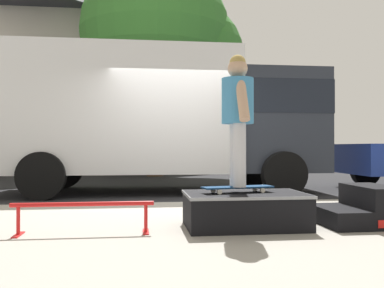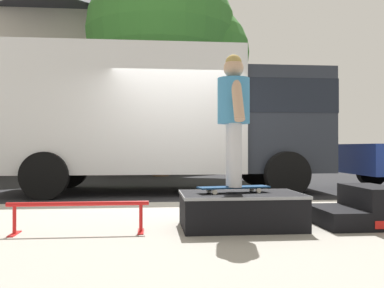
{
  "view_description": "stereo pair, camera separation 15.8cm",
  "coord_description": "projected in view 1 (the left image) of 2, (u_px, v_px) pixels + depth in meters",
  "views": [
    {
      "loc": [
        -0.67,
        -7.15,
        0.98
      ],
      "look_at": [
        0.11,
        -0.82,
        1.03
      ],
      "focal_mm": 39.6,
      "sensor_mm": 36.0,
      "label": 1
    },
    {
      "loc": [
        -0.52,
        -7.16,
        0.98
      ],
      "look_at": [
        0.11,
        -0.82,
        1.03
      ],
      "focal_mm": 39.6,
      "sensor_mm": 36.0,
      "label": 2
    }
  ],
  "objects": [
    {
      "name": "kicker_ramp",
      "position": [
        362.0,
        208.0,
        4.71
      ],
      "size": [
        0.81,
        0.82,
        0.43
      ],
      "color": "black",
      "rests_on": "sidewalk_slab"
    },
    {
      "name": "skateboard",
      "position": [
        238.0,
        187.0,
        4.55
      ],
      "size": [
        0.8,
        0.35,
        0.07
      ],
      "color": "navy",
      "rests_on": "skate_box"
    },
    {
      "name": "skate_box",
      "position": [
        245.0,
        209.0,
        4.55
      ],
      "size": [
        1.28,
        0.82,
        0.37
      ],
      "color": "black",
      "rests_on": "sidewalk_slab"
    },
    {
      "name": "skater_kid",
      "position": [
        238.0,
        109.0,
        4.56
      ],
      "size": [
        0.35,
        0.73,
        1.42
      ],
      "color": "silver",
      "rests_on": "skateboard"
    },
    {
      "name": "grind_rail",
      "position": [
        83.0,
        210.0,
        4.2
      ],
      "size": [
        1.4,
        0.28,
        0.32
      ],
      "color": "red",
      "rests_on": "sidewalk_slab"
    },
    {
      "name": "ground_plane",
      "position": [
        180.0,
        205.0,
        7.17
      ],
      "size": [
        140.0,
        140.0,
        0.0
      ],
      "primitive_type": "plane",
      "color": "black"
    },
    {
      "name": "street_tree_main",
      "position": [
        164.0,
        39.0,
        14.49
      ],
      "size": [
        5.58,
        5.07,
        7.4
      ],
      "color": "brown",
      "rests_on": "ground"
    },
    {
      "name": "box_truck",
      "position": [
        165.0,
        115.0,
        9.35
      ],
      "size": [
        6.91,
        2.63,
        3.05
      ],
      "color": "white",
      "rests_on": "ground"
    },
    {
      "name": "sidewalk_slab",
      "position": [
        208.0,
        240.0,
        4.19
      ],
      "size": [
        50.0,
        5.0,
        0.12
      ],
      "primitive_type": "cube",
      "color": "gray",
      "rests_on": "ground"
    },
    {
      "name": "house_behind",
      "position": [
        62.0,
        74.0,
        18.7
      ],
      "size": [
        9.54,
        8.23,
        8.4
      ],
      "color": "beige",
      "rests_on": "ground"
    }
  ]
}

